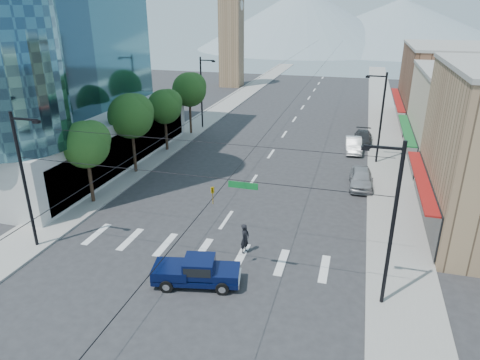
{
  "coord_description": "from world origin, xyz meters",
  "views": [
    {
      "loc": [
        8.65,
        -20.86,
        14.56
      ],
      "look_at": [
        0.86,
        6.71,
        3.0
      ],
      "focal_mm": 32.0,
      "sensor_mm": 36.0,
      "label": 1
    }
  ],
  "objects_px": {
    "pedestrian": "(245,239)",
    "parked_car_mid": "(353,145)",
    "parked_car_far": "(363,138)",
    "pickup_truck": "(196,271)",
    "parked_car_near": "(361,178)"
  },
  "relations": [
    {
      "from": "pickup_truck",
      "to": "parked_car_far",
      "type": "xyz_separation_m",
      "value": [
        8.6,
        30.42,
        -0.15
      ]
    },
    {
      "from": "pedestrian",
      "to": "parked_car_far",
      "type": "distance_m",
      "value": 27.27
    },
    {
      "from": "parked_car_far",
      "to": "parked_car_mid",
      "type": "bearing_deg",
      "value": -105.73
    },
    {
      "from": "pedestrian",
      "to": "parked_car_near",
      "type": "relative_size",
      "value": 0.42
    },
    {
      "from": "pedestrian",
      "to": "parked_car_mid",
      "type": "bearing_deg",
      "value": -1.06
    },
    {
      "from": "pickup_truck",
      "to": "pedestrian",
      "type": "bearing_deg",
      "value": 54.7
    },
    {
      "from": "pickup_truck",
      "to": "parked_car_near",
      "type": "bearing_deg",
      "value": 51.59
    },
    {
      "from": "parked_car_far",
      "to": "pedestrian",
      "type": "bearing_deg",
      "value": -104.13
    },
    {
      "from": "parked_car_mid",
      "to": "parked_car_far",
      "type": "bearing_deg",
      "value": 69.35
    },
    {
      "from": "pedestrian",
      "to": "parked_car_near",
      "type": "bearing_deg",
      "value": -14.3
    },
    {
      "from": "parked_car_far",
      "to": "pickup_truck",
      "type": "bearing_deg",
      "value": -105.38
    },
    {
      "from": "pedestrian",
      "to": "parked_car_far",
      "type": "bearing_deg",
      "value": -1.28
    },
    {
      "from": "parked_car_far",
      "to": "parked_car_near",
      "type": "bearing_deg",
      "value": -89.42
    },
    {
      "from": "parked_car_mid",
      "to": "pickup_truck",
      "type": "bearing_deg",
      "value": -110.26
    },
    {
      "from": "parked_car_near",
      "to": "parked_car_far",
      "type": "height_order",
      "value": "parked_car_near"
    }
  ]
}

